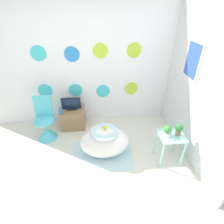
{
  "coord_description": "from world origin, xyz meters",
  "views": [
    {
      "loc": [
        0.14,
        -1.6,
        2.36
      ],
      "look_at": [
        0.38,
        0.84,
        0.76
      ],
      "focal_mm": 28.0,
      "sensor_mm": 36.0,
      "label": 1
    }
  ],
  "objects": [
    {
      "name": "wall_right",
      "position": [
        1.69,
        0.88,
        1.3
      ],
      "size": [
        0.06,
        2.76,
        2.6
      ],
      "color": "silver",
      "rests_on": "ground_plane"
    },
    {
      "name": "bathtub",
      "position": [
        0.24,
        0.67,
        0.25
      ],
      "size": [
        0.85,
        0.58,
        0.51
      ],
      "color": "white",
      "rests_on": "ground_plane"
    },
    {
      "name": "rubber_duck",
      "position": [
        0.25,
        0.7,
        0.54
      ],
      "size": [
        0.06,
        0.07,
        0.08
      ],
      "color": "yellow",
      "rests_on": "bathtub"
    },
    {
      "name": "tv",
      "position": [
        -0.38,
        1.53,
        0.55
      ],
      "size": [
        0.39,
        0.12,
        0.26
      ],
      "color": "black",
      "rests_on": "tv_cabinet"
    },
    {
      "name": "potted_plant_right",
      "position": [
        1.39,
        0.41,
        0.65
      ],
      "size": [
        0.13,
        0.13,
        0.2
      ],
      "color": "#8C6B4C",
      "rests_on": "side_table"
    },
    {
      "name": "rug",
      "position": [
        0.18,
        0.62,
        0.0
      ],
      "size": [
        1.08,
        0.76,
        0.01
      ],
      "color": "silver",
      "rests_on": "ground_plane"
    },
    {
      "name": "vase",
      "position": [
        -0.59,
        1.37,
        0.5
      ],
      "size": [
        0.06,
        0.06,
        0.15
      ],
      "color": "#2D72B7",
      "rests_on": "tv_cabinet"
    },
    {
      "name": "ground_plane",
      "position": [
        0.0,
        0.0,
        0.0
      ],
      "size": [
        12.0,
        12.0,
        0.0
      ],
      "primitive_type": "plane",
      "color": "silver"
    },
    {
      "name": "wall_back_dotted",
      "position": [
        -0.0,
        1.78,
        1.3
      ],
      "size": [
        4.34,
        0.05,
        2.6
      ],
      "color": "white",
      "rests_on": "ground_plane"
    },
    {
      "name": "side_table",
      "position": [
        1.3,
        0.41,
        0.43
      ],
      "size": [
        0.4,
        0.37,
        0.54
      ],
      "color": "#99E0D8",
      "rests_on": "ground_plane"
    },
    {
      "name": "chair",
      "position": [
        -0.88,
        1.2,
        0.27
      ],
      "size": [
        0.39,
        0.39,
        0.86
      ],
      "color": "#4CC6DB",
      "rests_on": "ground_plane"
    },
    {
      "name": "tv_cabinet",
      "position": [
        -0.38,
        1.53,
        0.22
      ],
      "size": [
        0.5,
        0.41,
        0.43
      ],
      "color": "#8E704C",
      "rests_on": "ground_plane"
    },
    {
      "name": "potted_plant_left",
      "position": [
        1.21,
        0.41,
        0.63
      ],
      "size": [
        0.13,
        0.13,
        0.19
      ],
      "color": "white",
      "rests_on": "side_table"
    }
  ]
}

